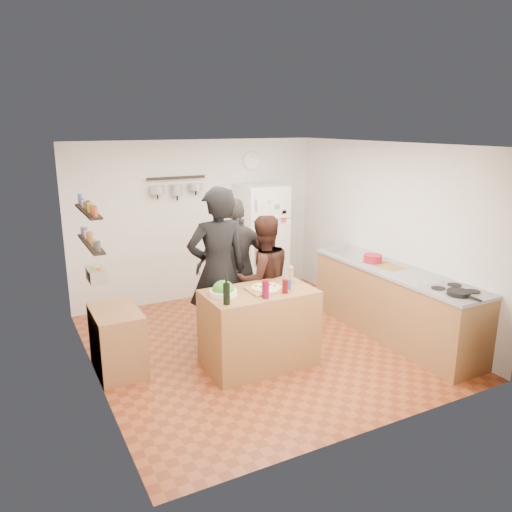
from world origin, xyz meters
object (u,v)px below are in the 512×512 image
prep_island (259,328)px  salt_canister (288,285)px  red_bowl (373,258)px  fridge (261,241)px  pepper_mill (291,277)px  person_back (237,267)px  wine_bottle (227,294)px  skillet (459,293)px  side_table (117,340)px  salad_bowl (223,293)px  counter_run (394,303)px  person_center (263,280)px  wall_clock (252,161)px  person_left (218,271)px

prep_island → salt_canister: (0.30, -0.12, 0.52)m
red_bowl → fridge: fridge is taller
pepper_mill → person_back: size_ratio=0.10×
prep_island → red_bowl: 2.00m
wine_bottle → person_back: size_ratio=0.12×
skillet → salt_canister: bearing=146.2°
prep_island → side_table: 1.61m
salad_bowl → salt_canister: salt_canister is taller
salad_bowl → wine_bottle: size_ratio=1.34×
counter_run → skillet: skillet is taller
salt_canister → counter_run: 1.74m
red_bowl → person_back: bearing=159.1°
wine_bottle → person_center: size_ratio=0.14×
wine_bottle → person_back: person_back is taller
salad_bowl → fridge: size_ratio=0.17×
red_bowl → counter_run: bearing=-82.9°
red_bowl → fridge: 2.03m
wall_clock → side_table: wall_clock is taller
skillet → side_table: size_ratio=0.32×
side_table → person_center: bearing=-1.7°
person_center → side_table: (-1.84, 0.05, -0.46)m
salad_bowl → pepper_mill: size_ratio=1.73×
prep_island → person_center: bearing=58.4°
person_left → person_center: person_left is taller
person_left → counter_run: (2.21, -0.66, -0.57)m
salad_bowl → pepper_mill: 0.87m
prep_island → counter_run: (1.96, -0.08, -0.01)m
prep_island → skillet: skillet is taller
prep_island → salad_bowl: salad_bowl is taller
red_bowl → fridge: bearing=110.2°
pepper_mill → salt_canister: 0.23m
pepper_mill → red_bowl: bearing=10.4°
side_table → counter_run: bearing=-11.6°
wine_bottle → pepper_mill: bearing=15.9°
person_back → fridge: bearing=-115.5°
red_bowl → pepper_mill: bearing=-169.6°
red_bowl → wall_clock: wall_clock is taller
person_back → counter_run: size_ratio=0.69×
wall_clock → person_center: bearing=-113.4°
prep_island → salt_canister: 0.61m
wine_bottle → red_bowl: size_ratio=0.90×
prep_island → pepper_mill: pepper_mill is taller
salad_bowl → counter_run: (2.38, -0.13, -0.49)m
wall_clock → pepper_mill: bearing=-106.8°
wall_clock → red_bowl: bearing=-72.6°
red_bowl → skillet: bearing=-91.9°
red_bowl → fridge: (-0.70, 1.90, -0.07)m
counter_run → red_bowl: (-0.05, 0.40, 0.52)m
pepper_mill → red_bowl: 1.48m
wine_bottle → counter_run: 2.53m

